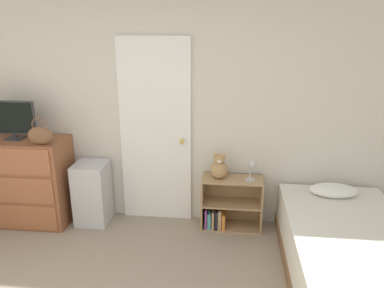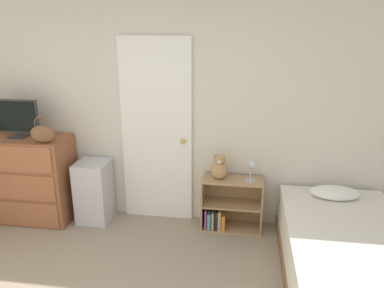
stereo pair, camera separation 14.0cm
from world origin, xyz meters
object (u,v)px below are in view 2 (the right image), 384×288
at_px(desk_lamp, 252,167).
at_px(tv, 16,118).
at_px(teddy_bear, 219,168).
at_px(bookshelf, 227,207).
at_px(handbag, 43,134).
at_px(storage_bin, 94,191).
at_px(dresser, 25,178).
at_px(bed, 347,255).

bearing_deg(desk_lamp, tv, -178.76).
bearing_deg(teddy_bear, bookshelf, 4.32).
bearing_deg(handbag, tv, 157.69).
bearing_deg(teddy_bear, storage_bin, -178.57).
relative_size(dresser, tv, 2.11).
xyz_separation_m(dresser, teddy_bear, (2.21, 0.10, 0.22)).
height_order(storage_bin, teddy_bear, teddy_bear).
height_order(dresser, handbag, handbag).
distance_m(storage_bin, bookshelf, 1.51).
distance_m(dresser, bed, 3.45).
bearing_deg(storage_bin, dresser, -175.48).
distance_m(tv, desk_lamp, 2.59).
bearing_deg(dresser, teddy_bear, 2.54).
xyz_separation_m(tv, storage_bin, (0.79, 0.06, -0.85)).
xyz_separation_m(teddy_bear, bed, (1.17, -0.75, -0.45)).
bearing_deg(dresser, handbag, -21.84).
height_order(tv, handbag, tv).
bearing_deg(bed, storage_bin, 164.59).
xyz_separation_m(bookshelf, teddy_bear, (-0.09, -0.01, 0.46)).
height_order(tv, bookshelf, tv).
relative_size(handbag, desk_lamp, 1.20).
relative_size(desk_lamp, bed, 0.13).
distance_m(handbag, bookshelf, 2.11).
height_order(tv, teddy_bear, tv).
xyz_separation_m(tv, teddy_bear, (2.21, 0.10, -0.49)).
bearing_deg(teddy_bear, bed, -32.56).
bearing_deg(desk_lamp, bookshelf, 169.13).
distance_m(dresser, bookshelf, 2.32).
xyz_separation_m(dresser, storage_bin, (0.79, 0.06, -0.14)).
relative_size(dresser, bookshelf, 1.65).
xyz_separation_m(dresser, tv, (0.00, 0.00, 0.71)).
relative_size(tv, desk_lamp, 2.14).
height_order(handbag, bookshelf, handbag).
height_order(dresser, desk_lamp, dresser).
bearing_deg(desk_lamp, dresser, -178.71).
distance_m(teddy_bear, bed, 1.46).
distance_m(tv, handbag, 0.43).
relative_size(storage_bin, teddy_bear, 2.51).
relative_size(handbag, bed, 0.16).
height_order(teddy_bear, desk_lamp, teddy_bear).
bearing_deg(handbag, storage_bin, 27.77).
xyz_separation_m(bookshelf, bed, (1.08, -0.76, 0.01)).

